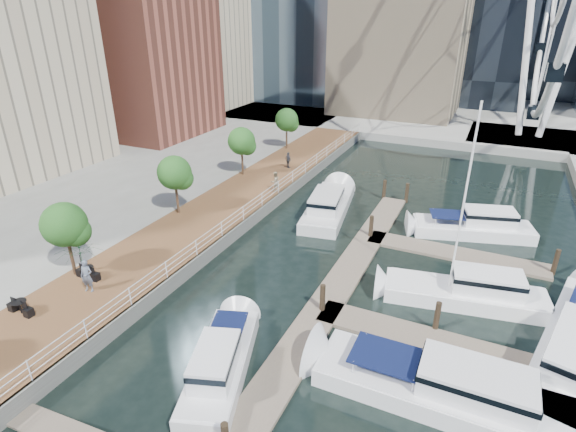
# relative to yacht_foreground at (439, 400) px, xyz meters

# --- Properties ---
(ground) EXTENTS (520.00, 520.00, 0.00)m
(ground) POSITION_rel_yacht_foreground_xyz_m (-9.87, -4.29, 0.00)
(ground) COLOR black
(ground) RESTS_ON ground
(boardwalk) EXTENTS (6.00, 60.00, 1.00)m
(boardwalk) POSITION_rel_yacht_foreground_xyz_m (-18.87, 10.71, 0.50)
(boardwalk) COLOR brown
(boardwalk) RESTS_ON ground
(seawall) EXTENTS (0.25, 60.00, 1.00)m
(seawall) POSITION_rel_yacht_foreground_xyz_m (-15.87, 10.71, 0.50)
(seawall) COLOR #595954
(seawall) RESTS_ON ground
(land_far) EXTENTS (200.00, 114.00, 1.00)m
(land_far) POSITION_rel_yacht_foreground_xyz_m (-9.87, 97.71, 0.50)
(land_far) COLOR gray
(land_far) RESTS_ON ground
(pier) EXTENTS (14.00, 12.00, 1.00)m
(pier) POSITION_rel_yacht_foreground_xyz_m (4.13, 47.71, 0.50)
(pier) COLOR gray
(pier) RESTS_ON ground
(railing) EXTENTS (0.10, 60.00, 1.05)m
(railing) POSITION_rel_yacht_foreground_xyz_m (-15.97, 10.71, 1.52)
(railing) COLOR white
(railing) RESTS_ON boardwalk
(floating_docks) EXTENTS (16.00, 34.00, 2.60)m
(floating_docks) POSITION_rel_yacht_foreground_xyz_m (-1.90, 5.69, 0.49)
(floating_docks) COLOR #6D6051
(floating_docks) RESTS_ON ground
(midrise_condos) EXTENTS (19.00, 67.00, 28.00)m
(midrise_condos) POSITION_rel_yacht_foreground_xyz_m (-43.43, 22.52, 13.42)
(midrise_condos) COLOR #BCAD8E
(midrise_condos) RESTS_ON ground
(street_trees) EXTENTS (2.60, 42.60, 4.60)m
(street_trees) POSITION_rel_yacht_foreground_xyz_m (-21.27, 9.71, 4.29)
(street_trees) COLOR #3F2B1C
(street_trees) RESTS_ON ground
(yacht_foreground) EXTENTS (11.78, 3.16, 2.15)m
(yacht_foreground) POSITION_rel_yacht_foreground_xyz_m (0.00, 0.00, 0.00)
(yacht_foreground) COLOR white
(yacht_foreground) RESTS_ON ground
(pedestrian_near) EXTENTS (0.81, 0.63, 1.96)m
(pedestrian_near) POSITION_rel_yacht_foreground_xyz_m (-19.06, -1.25, 1.98)
(pedestrian_near) COLOR slate
(pedestrian_near) RESTS_ON boardwalk
(pedestrian_mid) EXTENTS (1.01, 1.09, 1.80)m
(pedestrian_mid) POSITION_rel_yacht_foreground_xyz_m (-16.42, 16.99, 1.90)
(pedestrian_mid) COLOR gray
(pedestrian_mid) RESTS_ON boardwalk
(pedestrian_far) EXTENTS (1.02, 0.81, 1.62)m
(pedestrian_far) POSITION_rel_yacht_foreground_xyz_m (-18.10, 23.34, 1.81)
(pedestrian_far) COLOR #2F323B
(pedestrian_far) RESTS_ON boardwalk
(moored_yachts) EXTENTS (23.03, 34.93, 11.50)m
(moored_yachts) POSITION_rel_yacht_foreground_xyz_m (-0.99, 7.22, 0.00)
(moored_yachts) COLOR white
(moored_yachts) RESTS_ON ground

